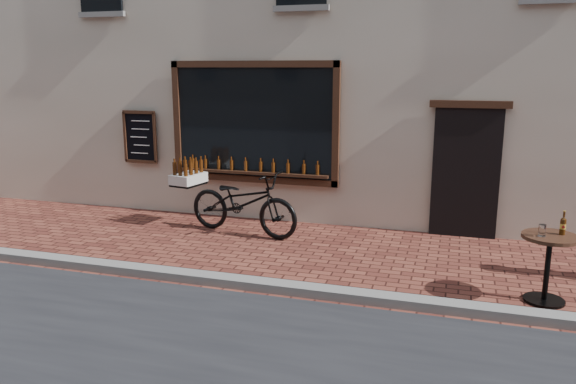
# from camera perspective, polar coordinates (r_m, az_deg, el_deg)

# --- Properties ---
(ground) EXTENTS (90.00, 90.00, 0.00)m
(ground) POSITION_cam_1_polar(r_m,az_deg,el_deg) (7.15, 1.40, -10.94)
(ground) COLOR #502119
(ground) RESTS_ON ground
(kerb) EXTENTS (90.00, 0.25, 0.12)m
(kerb) POSITION_cam_1_polar(r_m,az_deg,el_deg) (7.31, 1.83, -9.91)
(kerb) COLOR slate
(kerb) RESTS_ON ground
(cargo_bicycle) EXTENTS (2.54, 1.16, 1.20)m
(cargo_bicycle) POSITION_cam_1_polar(r_m,az_deg,el_deg) (9.78, -4.79, -0.97)
(cargo_bicycle) COLOR black
(cargo_bicycle) RESTS_ON ground
(bistro_table) EXTENTS (0.67, 0.67, 1.15)m
(bistro_table) POSITION_cam_1_polar(r_m,az_deg,el_deg) (7.60, 24.99, -5.77)
(bistro_table) COLOR black
(bistro_table) RESTS_ON ground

